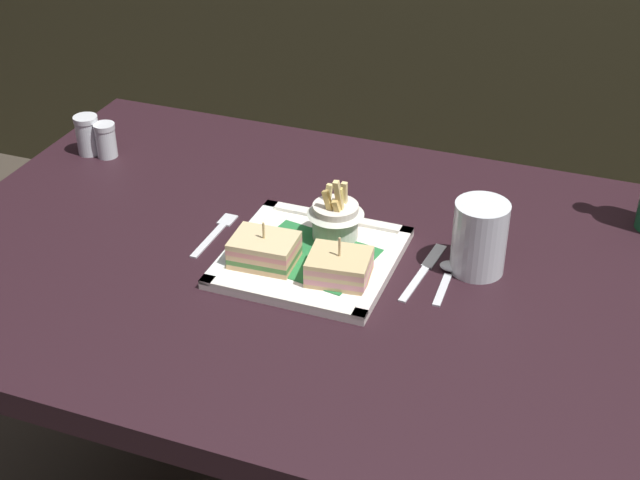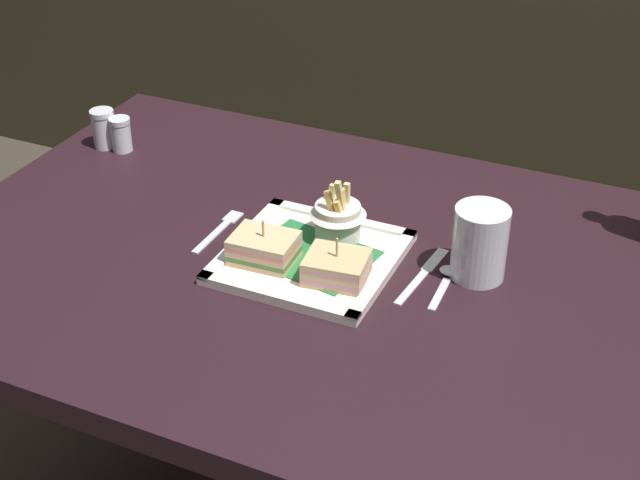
{
  "view_description": "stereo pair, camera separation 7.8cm",
  "coord_description": "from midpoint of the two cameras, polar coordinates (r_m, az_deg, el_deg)",
  "views": [
    {
      "loc": [
        0.41,
        -1.14,
        1.54
      ],
      "look_at": [
        -0.01,
        -0.0,
        0.78
      ],
      "focal_mm": 51.65,
      "sensor_mm": 36.0,
      "label": 1
    },
    {
      "loc": [
        0.49,
        -1.11,
        1.54
      ],
      "look_at": [
        -0.01,
        -0.0,
        0.78
      ],
      "focal_mm": 51.65,
      "sensor_mm": 36.0,
      "label": 2
    }
  ],
  "objects": [
    {
      "name": "dining_table",
      "position": [
        1.53,
        1.99,
        -5.3
      ],
      "size": [
        1.31,
        0.88,
        0.74
      ],
      "color": "black",
      "rests_on": "ground_plane"
    },
    {
      "name": "square_plate",
      "position": [
        1.45,
        0.97,
        -1.12
      ],
      "size": [
        0.26,
        0.26,
        0.02
      ],
      "color": "white",
      "rests_on": "dining_table"
    },
    {
      "name": "sandwich_half_left",
      "position": [
        1.43,
        -1.95,
        -0.54
      ],
      "size": [
        0.1,
        0.08,
        0.07
      ],
      "color": "#DCB17C",
      "rests_on": "square_plate"
    },
    {
      "name": "sandwich_half_right",
      "position": [
        1.39,
        2.64,
        -1.74
      ],
      "size": [
        0.1,
        0.09,
        0.07
      ],
      "color": "tan",
      "rests_on": "square_plate"
    },
    {
      "name": "fries_cup",
      "position": [
        1.47,
        2.62,
        1.52
      ],
      "size": [
        0.09,
        0.09,
        0.11
      ],
      "color": "silver",
      "rests_on": "square_plate"
    },
    {
      "name": "water_glass",
      "position": [
        1.42,
        11.4,
        -0.42
      ],
      "size": [
        0.08,
        0.08,
        0.12
      ],
      "color": "silver",
      "rests_on": "dining_table"
    },
    {
      "name": "fork",
      "position": [
        1.54,
        -4.78,
        0.66
      ],
      "size": [
        0.02,
        0.14,
        0.0
      ],
      "color": "silver",
      "rests_on": "dining_table"
    },
    {
      "name": "knife",
      "position": [
        1.44,
        7.99,
        -2.08
      ],
      "size": [
        0.03,
        0.17,
        0.0
      ],
      "color": "silver",
      "rests_on": "dining_table"
    },
    {
      "name": "spoon",
      "position": [
        1.43,
        9.48,
        -2.26
      ],
      "size": [
        0.03,
        0.12,
        0.01
      ],
      "color": "silver",
      "rests_on": "dining_table"
    },
    {
      "name": "salt_shaker",
      "position": [
        1.83,
        -12.06,
        6.62
      ],
      "size": [
        0.05,
        0.05,
        0.08
      ],
      "color": "silver",
      "rests_on": "dining_table"
    },
    {
      "name": "pepper_shaker",
      "position": [
        1.81,
        -11.02,
        6.31
      ],
      "size": [
        0.04,
        0.04,
        0.07
      ],
      "color": "silver",
      "rests_on": "dining_table"
    }
  ]
}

